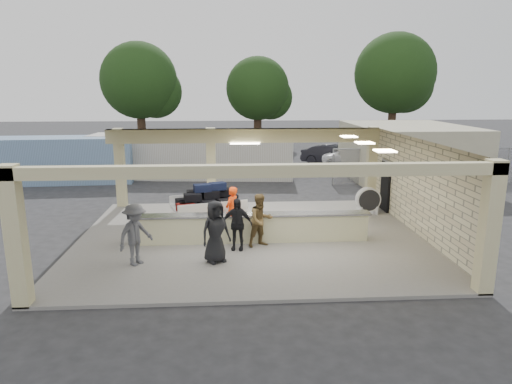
{
  "coord_description": "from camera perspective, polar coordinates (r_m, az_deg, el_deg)",
  "views": [
    {
      "loc": [
        -0.77,
        -15.41,
        5.26
      ],
      "look_at": [
        0.27,
        1.0,
        1.49
      ],
      "focal_mm": 32.0,
      "sensor_mm": 36.0,
      "label": 1
    }
  ],
  "objects": [
    {
      "name": "passenger_a",
      "position": [
        15.07,
        0.6,
        -3.55
      ],
      "size": [
        0.95,
        0.72,
        1.78
      ],
      "primitive_type": "imported",
      "rotation": [
        0.0,
        0.0,
        0.45
      ],
      "color": "brown",
      "rests_on": "pavilion"
    },
    {
      "name": "car_white_b",
      "position": [
        32.39,
        19.04,
        4.06
      ],
      "size": [
        4.54,
        2.61,
        1.35
      ],
      "primitive_type": "imported",
      "rotation": [
        0.0,
        0.0,
        1.32
      ],
      "color": "white",
      "rests_on": "ground"
    },
    {
      "name": "tree_right",
      "position": [
        43.3,
        17.28,
        13.61
      ],
      "size": [
        7.2,
        7.0,
        10.0
      ],
      "color": "#382619",
      "rests_on": "ground"
    },
    {
      "name": "passenger_b",
      "position": [
        14.78,
        -2.4,
        -4.03
      ],
      "size": [
        1.06,
        0.54,
        1.72
      ],
      "primitive_type": "imported",
      "rotation": [
        0.0,
        0.0,
        -0.18
      ],
      "color": "black",
      "rests_on": "pavilion"
    },
    {
      "name": "passenger_c",
      "position": [
        13.97,
        -14.84,
        -5.14
      ],
      "size": [
        1.08,
        1.21,
        1.87
      ],
      "primitive_type": "imported",
      "rotation": [
        0.0,
        0.0,
        0.91
      ],
      "color": "#4D4E52",
      "rests_on": "pavilion"
    },
    {
      "name": "baggage_handler",
      "position": [
        16.34,
        -3.03,
        -2.34
      ],
      "size": [
        0.63,
        0.72,
        1.74
      ],
      "primitive_type": "imported",
      "rotation": [
        0.0,
        0.0,
        4.15
      ],
      "color": "#FF400D",
      "rests_on": "pavilion"
    },
    {
      "name": "car_white_a",
      "position": [
        30.63,
        12.87,
        3.97
      ],
      "size": [
        5.19,
        3.86,
        1.34
      ],
      "primitive_type": "imported",
      "rotation": [
        0.0,
        0.0,
        1.18
      ],
      "color": "white",
      "rests_on": "ground"
    },
    {
      "name": "passenger_d",
      "position": [
        13.77,
        -5.07,
        -4.95
      ],
      "size": [
        0.99,
        0.79,
        1.9
      ],
      "primitive_type": "imported",
      "rotation": [
        0.0,
        0.0,
        0.51
      ],
      "color": "black",
      "rests_on": "pavilion"
    },
    {
      "name": "baggage_counter",
      "position": [
        15.64,
        -0.63,
        -4.48
      ],
      "size": [
        8.2,
        0.58,
        0.98
      ],
      "color": "beige",
      "rests_on": "pavilion"
    },
    {
      "name": "drum_fan",
      "position": [
        19.6,
        13.83,
        -0.94
      ],
      "size": [
        1.01,
        0.56,
        1.11
      ],
      "rotation": [
        0.0,
        0.0,
        0.02
      ],
      "color": "silver",
      "rests_on": "pavilion"
    },
    {
      "name": "container_white",
      "position": [
        27.42,
        -8.01,
        4.45
      ],
      "size": [
        12.06,
        3.44,
        2.58
      ],
      "primitive_type": "cube",
      "rotation": [
        0.0,
        0.0,
        -0.09
      ],
      "color": "silver",
      "rests_on": "ground"
    },
    {
      "name": "luggage_cart",
      "position": [
        17.72,
        -6.13,
        -1.28
      ],
      "size": [
        3.04,
        2.37,
        1.56
      ],
      "rotation": [
        0.0,
        0.0,
        0.3
      ],
      "color": "silver",
      "rests_on": "pavilion"
    },
    {
      "name": "pavilion",
      "position": [
        16.57,
        -0.11,
        -0.75
      ],
      "size": [
        12.01,
        10.0,
        3.55
      ],
      "color": "slate",
      "rests_on": "ground"
    },
    {
      "name": "tree_mid",
      "position": [
        41.68,
        0.65,
        12.49
      ],
      "size": [
        6.0,
        5.6,
        8.0
      ],
      "color": "#382619",
      "rests_on": "ground"
    },
    {
      "name": "container_blue",
      "position": [
        28.37,
        -24.99,
        3.63
      ],
      "size": [
        9.95,
        2.9,
        2.56
      ],
      "primitive_type": "cube",
      "rotation": [
        0.0,
        0.0,
        0.06
      ],
      "color": "#799BC2",
      "rests_on": "ground"
    },
    {
      "name": "car_dark",
      "position": [
        32.08,
        9.6,
        4.57
      ],
      "size": [
        4.39,
        3.6,
        1.42
      ],
      "primitive_type": "imported",
      "rotation": [
        0.0,
        0.0,
        0.99
      ],
      "color": "black",
      "rests_on": "ground"
    },
    {
      "name": "tree_left",
      "position": [
        40.17,
        -13.89,
        13.01
      ],
      "size": [
        6.6,
        6.3,
        9.0
      ],
      "color": "#382619",
      "rests_on": "ground"
    },
    {
      "name": "ground",
      "position": [
        16.3,
        -0.72,
        -5.92
      ],
      "size": [
        120.0,
        120.0,
        0.0
      ],
      "primitive_type": "plane",
      "color": "#262628",
      "rests_on": "ground"
    },
    {
      "name": "fence",
      "position": [
        27.42,
        21.89,
        3.15
      ],
      "size": [
        12.06,
        0.06,
        2.03
      ],
      "color": "gray",
      "rests_on": "ground"
    },
    {
      "name": "adjacent_building",
      "position": [
        27.65,
        18.29,
        4.65
      ],
      "size": [
        6.0,
        8.0,
        3.2
      ],
      "primitive_type": "cube",
      "color": "#BFB998",
      "rests_on": "ground"
    }
  ]
}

